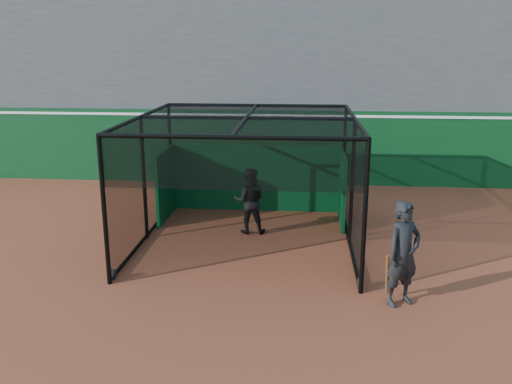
{
  "coord_description": "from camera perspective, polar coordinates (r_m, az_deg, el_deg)",
  "views": [
    {
      "loc": [
        1.54,
        -9.77,
        4.61
      ],
      "look_at": [
        0.54,
        2.0,
        1.4
      ],
      "focal_mm": 38.0,
      "sensor_mm": 36.0,
      "label": 1
    }
  ],
  "objects": [
    {
      "name": "batting_cage",
      "position": [
        12.84,
        -1.01,
        1.16
      ],
      "size": [
        5.05,
        5.48,
        2.99
      ],
      "color": "black",
      "rests_on": "ground"
    },
    {
      "name": "ground",
      "position": [
        10.91,
        -3.77,
        -9.82
      ],
      "size": [
        120.0,
        120.0,
        0.0
      ],
      "primitive_type": "plane",
      "color": "brown",
      "rests_on": "ground"
    },
    {
      "name": "on_deck_player",
      "position": [
        10.16,
        15.24,
        -6.31
      ],
      "size": [
        0.85,
        0.78,
        1.96
      ],
      "color": "black",
      "rests_on": "ground"
    },
    {
      "name": "outfield_wall",
      "position": [
        18.63,
        0.06,
        4.93
      ],
      "size": [
        50.0,
        0.5,
        2.5
      ],
      "color": "#0A3B19",
      "rests_on": "ground"
    },
    {
      "name": "batter",
      "position": [
        13.59,
        -0.68,
        -0.93
      ],
      "size": [
        0.85,
        0.68,
        1.67
      ],
      "primitive_type": "imported",
      "rotation": [
        0.0,
        0.0,
        3.21
      ],
      "color": "black",
      "rests_on": "ground"
    },
    {
      "name": "grandstand",
      "position": [
        22.1,
        0.91,
        14.85
      ],
      "size": [
        50.0,
        7.85,
        8.95
      ],
      "color": "#4C4C4F",
      "rests_on": "ground"
    }
  ]
}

